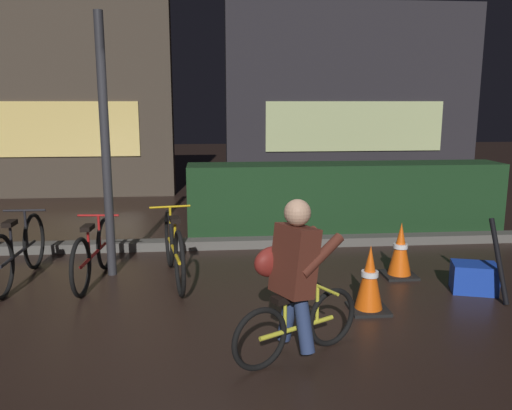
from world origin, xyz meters
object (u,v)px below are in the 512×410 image
at_px(closed_umbrella, 499,261).
at_px(cyclist, 294,279).
at_px(parked_bike_center_left, 94,253).
at_px(blue_crate, 474,278).
at_px(traffic_cone_near, 370,279).
at_px(traffic_cone_far, 400,251).
at_px(parked_bike_center_right, 174,249).
at_px(parked_bike_left_mid, 19,252).
at_px(street_post, 106,148).

bearing_deg(closed_umbrella, cyclist, 102.88).
height_order(parked_bike_center_left, blue_crate, parked_bike_center_left).
bearing_deg(traffic_cone_near, closed_umbrella, 6.36).
bearing_deg(parked_bike_center_left, traffic_cone_far, -87.95).
xyz_separation_m(parked_bike_center_right, cyclist, (1.02, -1.89, 0.27)).
bearing_deg(cyclist, parked_bike_center_right, 89.31).
xyz_separation_m(parked_bike_left_mid, traffic_cone_near, (3.55, -1.12, -0.04)).
bearing_deg(blue_crate, street_post, 166.82).
xyz_separation_m(parked_bike_left_mid, cyclist, (2.70, -1.96, 0.28)).
height_order(parked_bike_center_right, traffic_cone_near, parked_bike_center_right).
bearing_deg(traffic_cone_near, cyclist, -135.79).
height_order(parked_bike_center_left, traffic_cone_near, parked_bike_center_left).
xyz_separation_m(traffic_cone_far, closed_umbrella, (0.70, -0.79, 0.11)).
bearing_deg(traffic_cone_near, blue_crate, 17.88).
relative_size(street_post, traffic_cone_far, 4.63).
bearing_deg(parked_bike_center_left, blue_crate, -95.23).
bearing_deg(blue_crate, cyclist, -149.51).
relative_size(parked_bike_center_left, parked_bike_center_right, 0.90).
xyz_separation_m(cyclist, closed_umbrella, (2.20, 0.99, -0.22)).
distance_m(street_post, parked_bike_left_mid, 1.46).
bearing_deg(blue_crate, traffic_cone_near, -162.12).
distance_m(parked_bike_center_left, closed_umbrella, 4.20).
relative_size(parked_bike_left_mid, cyclist, 1.32).
bearing_deg(parked_bike_center_right, blue_crate, -111.87).
bearing_deg(street_post, traffic_cone_near, -26.54).
distance_m(street_post, blue_crate, 4.15).
bearing_deg(blue_crate, traffic_cone_far, 137.95).
distance_m(blue_crate, cyclist, 2.48).
relative_size(street_post, traffic_cone_near, 4.51).
bearing_deg(closed_umbrella, traffic_cone_far, 30.47).
bearing_deg(parked_bike_left_mid, street_post, -78.77).
distance_m(parked_bike_center_left, blue_crate, 4.05).
distance_m(traffic_cone_far, cyclist, 2.35).
relative_size(parked_bike_left_mid, blue_crate, 3.74).
xyz_separation_m(parked_bike_center_left, closed_umbrella, (4.09, -0.93, 0.09)).
relative_size(parked_bike_left_mid, parked_bike_center_left, 1.09).
height_order(traffic_cone_far, closed_umbrella, closed_umbrella).
height_order(street_post, closed_umbrella, street_post).
relative_size(cyclist, closed_umbrella, 1.47).
height_order(parked_bike_center_left, cyclist, cyclist).
xyz_separation_m(parked_bike_center_right, closed_umbrella, (3.23, -0.91, 0.05)).
bearing_deg(street_post, cyclist, -50.77).
distance_m(parked_bike_center_right, traffic_cone_far, 2.53).
relative_size(traffic_cone_near, traffic_cone_far, 1.03).
bearing_deg(parked_bike_center_right, traffic_cone_near, -129.31).
xyz_separation_m(street_post, traffic_cone_near, (2.60, -1.30, -1.13)).
bearing_deg(cyclist, traffic_cone_far, 20.66).
relative_size(street_post, parked_bike_center_right, 1.71).
xyz_separation_m(street_post, cyclist, (1.74, -2.14, -0.81)).
relative_size(parked_bike_left_mid, closed_umbrella, 1.94).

